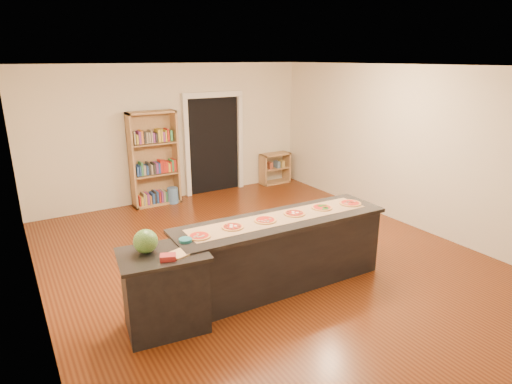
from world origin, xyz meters
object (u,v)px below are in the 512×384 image
kitchen_island (281,252)px  waste_bin (173,195)px  bookshelf (154,159)px  watermelon (146,241)px  low_shelf (275,168)px  side_counter (165,291)px

kitchen_island → waste_bin: size_ratio=8.74×
bookshelf → watermelon: bookshelf is taller
low_shelf → bookshelf: bearing=-179.7°
bookshelf → waste_bin: 0.85m
side_counter → bookshelf: (1.32, 4.19, 0.49)m
waste_bin → side_counter: bearing=-111.7°
kitchen_island → bookshelf: bearing=96.2°
waste_bin → watermelon: bearing=-113.9°
kitchen_island → bookshelf: bookshelf is taller
kitchen_island → low_shelf: 4.85m
bookshelf → low_shelf: bookshelf is taller
watermelon → kitchen_island: bearing=1.2°
low_shelf → waste_bin: (-2.64, -0.13, -0.20)m
kitchen_island → bookshelf: 4.10m
side_counter → waste_bin: 4.39m
side_counter → waste_bin: bearing=76.0°
kitchen_island → bookshelf: size_ratio=1.50×
waste_bin → watermelon: 4.44m
kitchen_island → side_counter: (-1.63, -0.13, -0.01)m
bookshelf → low_shelf: 3.00m
bookshelf → waste_bin: size_ratio=5.82×
kitchen_island → watermelon: 1.87m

